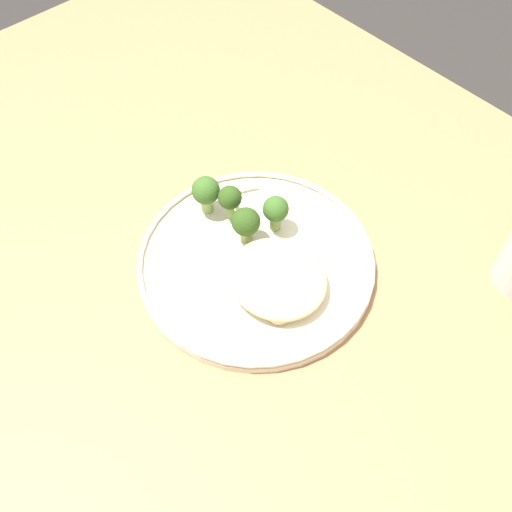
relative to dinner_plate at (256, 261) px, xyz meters
The scene contains 17 objects.
ground 0.75m from the dinner_plate, 142.65° to the left, with size 6.00×6.00×0.00m, color #2D2B28.
wooden_dining_table 0.10m from the dinner_plate, 142.65° to the left, with size 1.40×1.00×0.74m.
dinner_plate is the anchor object (origin of this frame).
noodle_bed 0.05m from the dinner_plate, behind, with size 0.12×0.11×0.03m.
seared_scallop_rear_pale 0.06m from the dinner_plate, behind, with size 0.03×0.03×0.01m.
seared_scallop_left_edge 0.02m from the dinner_plate, 167.94° to the left, with size 0.03×0.03×0.01m.
seared_scallop_on_noodles 0.08m from the dinner_plate, behind, with size 0.03×0.03×0.02m.
seared_scallop_large_seared 0.04m from the dinner_plate, 117.17° to the right, with size 0.02×0.02×0.02m.
seared_scallop_tilted_round 0.06m from the dinner_plate, 152.11° to the left, with size 0.03×0.03×0.02m.
seared_scallop_tiny_bay 0.08m from the dinner_plate, 158.62° to the left, with size 0.03×0.03×0.01m.
seared_scallop_right_edge 0.07m from the dinner_plate, 148.33° to the right, with size 0.03×0.03×0.01m.
broccoli_floret_front_edge 0.07m from the dinner_plate, 67.06° to the right, with size 0.03×0.03×0.05m.
broccoli_floret_small_sprig 0.09m from the dinner_plate, 17.14° to the right, with size 0.03×0.03×0.05m.
broccoli_floret_beside_noodles 0.11m from the dinner_plate, ahead, with size 0.04×0.04×0.06m.
broccoli_floret_left_leaning 0.05m from the dinner_plate, 22.13° to the right, with size 0.04×0.04×0.05m.
onion_sliver_short_strip 0.11m from the dinner_plate, 29.44° to the right, with size 0.06×0.01×0.00m, color silver.
onion_sliver_long_sliver 0.09m from the dinner_plate, 25.70° to the right, with size 0.06×0.01×0.00m, color silver.
Camera 1 is at (-0.27, 0.26, 1.35)m, focal length 42.56 mm.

